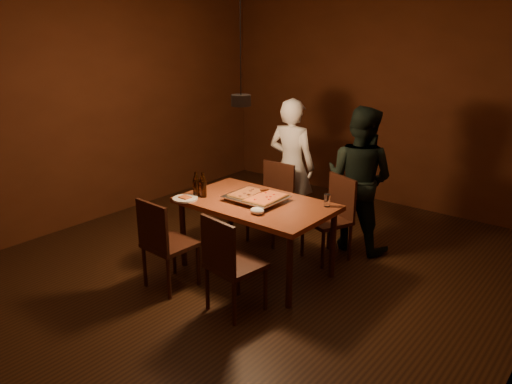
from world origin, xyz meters
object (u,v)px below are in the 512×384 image
Objects in this scene: chair_far_left at (274,194)px; plate_slice at (185,198)px; diner_dark at (359,179)px; dining_table at (256,209)px; beer_bottle_a at (196,184)px; chair_near_right at (228,257)px; chair_near_left at (162,237)px; chair_far_right at (334,210)px; diner_white at (291,166)px; beer_bottle_b at (203,185)px; pizza_tray at (256,199)px; pendant_lamp at (241,99)px.

plate_slice is at bearing 76.90° from chair_far_left.
diner_dark is at bearing 54.66° from plate_slice.
dining_table is 0.94× the size of diner_dark.
diner_dark reaches higher than beer_bottle_a.
chair_near_left is at bearing -167.25° from chair_near_right.
diner_white reaches higher than chair_far_right.
chair_far_left is at bearing 82.91° from beer_bottle_b.
chair_far_left reaches higher than pizza_tray.
beer_bottle_b is (-0.13, -1.02, 0.34)m from chair_far_left.
plate_slice is 0.23× the size of pendant_lamp.
beer_bottle_a is at bearing 66.87° from chair_far_right.
diner_white is at bearing 82.19° from beer_bottle_a.
beer_bottle_a reaches higher than chair_far_left.
chair_near_left is 0.30× the size of diner_dark.
chair_near_left is at bearing -77.48° from beer_bottle_a.
chair_near_left is at bearing 81.52° from diner_white.
beer_bottle_a is (-1.00, -1.03, 0.34)m from chair_far_right.
beer_bottle_b is 0.99m from pendant_lamp.
beer_bottle_b reaches higher than chair_far_left.
chair_near_right is (-0.11, -1.55, 0.00)m from chair_far_right.
chair_near_left is 1.93× the size of plate_slice.
plate_slice is (-0.60, -0.39, 0.08)m from dining_table.
chair_far_left is at bearing 19.91° from chair_far_right.
chair_far_left is 0.81m from chair_far_right.
beer_bottle_a reaches higher than pizza_tray.
chair_far_right is 1.57m from plate_slice.
dining_table is 0.66m from beer_bottle_a.
diner_white reaches higher than beer_bottle_a.
pizza_tray is at bearing 34.93° from plate_slice.
chair_near_left is 0.76m from chair_near_right.
chair_far_left is 1.93× the size of plate_slice.
pizza_tray is at bearing 101.13° from diner_white.
pendant_lamp reaches higher than diner_dark.
beer_bottle_b is at bearing 52.60° from diner_dark.
pendant_lamp is (-0.48, -0.93, 1.22)m from chair_far_right.
beer_bottle_b is at bearing 98.52° from chair_near_left.
beer_bottle_a is 0.16× the size of diner_white.
plate_slice is 1.55m from diner_white.
diner_white is 1.64m from pendant_lamp.
diner_dark reaches higher than chair_far_left.
chair_far_right is 0.49× the size of pendant_lamp.
chair_near_left is at bearing -71.03° from plate_slice.
pendant_lamp is (0.52, 0.10, 0.88)m from beer_bottle_a.
beer_bottle_a is (-0.19, -1.05, 0.34)m from chair_far_left.
chair_far_right is 0.34× the size of diner_white.
chair_far_left is 0.88× the size of pizza_tray.
chair_near_left is at bearing 82.60° from chair_far_right.
chair_near_right is at bearing 83.00° from diner_dark.
pizza_tray is at bearing 66.12° from chair_near_left.
diner_dark is (1.01, 1.39, -0.08)m from beer_bottle_b.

